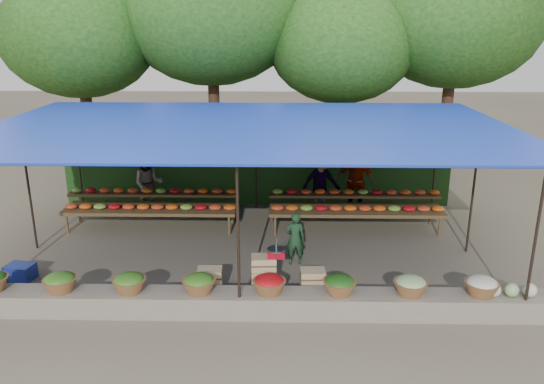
{
  "coord_description": "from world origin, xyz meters",
  "views": [
    {
      "loc": [
        0.71,
        -10.89,
        4.77
      ],
      "look_at": [
        0.49,
        0.2,
        1.29
      ],
      "focal_mm": 35.0,
      "sensor_mm": 36.0,
      "label": 1
    }
  ],
  "objects_px": {
    "blue_crate_back": "(20,272)",
    "crate_counter": "(262,279)",
    "vendor_seated": "(295,239)",
    "weighing_scale": "(276,252)"
  },
  "relations": [
    {
      "from": "crate_counter",
      "to": "weighing_scale",
      "type": "xyz_separation_m",
      "value": [
        0.26,
        0.0,
        0.54
      ]
    },
    {
      "from": "weighing_scale",
      "to": "blue_crate_back",
      "type": "bearing_deg",
      "value": 174.03
    },
    {
      "from": "blue_crate_back",
      "to": "crate_counter",
      "type": "bearing_deg",
      "value": 3.85
    },
    {
      "from": "crate_counter",
      "to": "weighing_scale",
      "type": "height_order",
      "value": "weighing_scale"
    },
    {
      "from": "crate_counter",
      "to": "vendor_seated",
      "type": "bearing_deg",
      "value": 65.05
    },
    {
      "from": "crate_counter",
      "to": "vendor_seated",
      "type": "distance_m",
      "value": 1.51
    },
    {
      "from": "weighing_scale",
      "to": "blue_crate_back",
      "type": "height_order",
      "value": "weighing_scale"
    },
    {
      "from": "weighing_scale",
      "to": "blue_crate_back",
      "type": "distance_m",
      "value": 5.12
    },
    {
      "from": "vendor_seated",
      "to": "blue_crate_back",
      "type": "xyz_separation_m",
      "value": [
        -5.41,
        -0.82,
        -0.41
      ]
    },
    {
      "from": "weighing_scale",
      "to": "blue_crate_back",
      "type": "xyz_separation_m",
      "value": [
        -5.04,
        0.53,
        -0.7
      ]
    }
  ]
}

